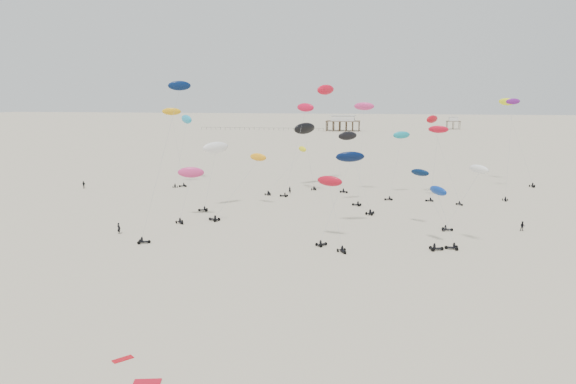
% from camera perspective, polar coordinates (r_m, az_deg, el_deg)
% --- Properties ---
extents(ground_plane, '(900.00, 900.00, 0.00)m').
position_cam_1_polar(ground_plane, '(204.27, 5.31, 3.44)').
color(ground_plane, beige).
extents(pavilion_main, '(21.00, 13.00, 9.80)m').
position_cam_1_polar(pavilion_main, '(353.79, 5.61, 6.87)').
color(pavilion_main, brown).
rests_on(pavilion_main, ground).
extents(pavilion_small, '(9.00, 7.00, 8.00)m').
position_cam_1_polar(pavilion_small, '(385.45, 16.44, 6.66)').
color(pavilion_small, brown).
rests_on(pavilion_small, ground).
extents(pier_fence, '(80.20, 0.20, 1.50)m').
position_cam_1_polar(pier_fence, '(361.47, -2.70, 6.43)').
color(pier_fence, black).
rests_on(pier_fence, ground).
extents(rig_0, '(9.59, 8.45, 22.24)m').
position_cam_1_polar(rig_0, '(153.95, 21.95, 6.47)').
color(rig_0, black).
rests_on(rig_0, ground).
extents(rig_1, '(8.82, 11.89, 14.14)m').
position_cam_1_polar(rig_1, '(132.75, -0.11, 2.37)').
color(rig_1, black).
rests_on(rig_1, ground).
extents(rig_2, '(5.66, 8.64, 15.09)m').
position_cam_1_polar(rig_2, '(128.51, 11.16, 4.25)').
color(rig_2, black).
rests_on(rig_2, ground).
extents(rig_3, '(5.28, 14.54, 23.87)m').
position_cam_1_polar(rig_3, '(137.76, 21.67, 5.49)').
color(rig_3, black).
rests_on(rig_3, ground).
extents(rig_4, '(8.46, 11.78, 19.46)m').
position_cam_1_polar(rig_4, '(127.73, 14.90, 5.71)').
color(rig_4, black).
rests_on(rig_4, ground).
extents(rig_5, '(8.79, 13.03, 17.13)m').
position_cam_1_polar(rig_5, '(114.90, 6.77, 3.40)').
color(rig_5, black).
rests_on(rig_5, ground).
extents(rig_6, '(5.19, 7.62, 9.96)m').
position_cam_1_polar(rig_6, '(105.39, -10.02, 1.11)').
color(rig_6, black).
rests_on(rig_6, ground).
extents(rig_7, '(7.53, 4.09, 10.56)m').
position_cam_1_polar(rig_7, '(99.25, 14.23, -0.14)').
color(rig_7, black).
rests_on(rig_7, ground).
extents(rig_8, '(5.14, 14.59, 18.87)m').
position_cam_1_polar(rig_8, '(150.40, -10.40, 6.53)').
color(rig_8, black).
rests_on(rig_8, ground).
extents(rig_9, '(4.60, 3.58, 16.60)m').
position_cam_1_polar(rig_9, '(125.19, 14.88, 4.90)').
color(rig_9, black).
rests_on(rig_9, ground).
extents(rig_10, '(4.70, 15.15, 22.87)m').
position_cam_1_polar(rig_10, '(126.07, 7.60, 6.70)').
color(rig_10, black).
rests_on(rig_10, ground).
extents(rig_11, '(8.78, 5.09, 13.04)m').
position_cam_1_polar(rig_11, '(87.16, 17.11, -1.04)').
color(rig_11, black).
rests_on(rig_11, ground).
extents(rig_12, '(6.52, 3.85, 19.89)m').
position_cam_1_polar(rig_12, '(143.40, -11.54, 6.67)').
color(rig_12, black).
rests_on(rig_12, ground).
extents(rig_13, '(5.67, 6.78, 13.84)m').
position_cam_1_polar(rig_13, '(113.36, -7.52, 3.73)').
color(rig_13, black).
rests_on(rig_13, ground).
extents(rig_14, '(9.76, 16.73, 26.79)m').
position_cam_1_polar(rig_14, '(142.68, 4.04, 9.26)').
color(rig_14, black).
rests_on(rig_14, ground).
extents(rig_15, '(6.83, 8.19, 16.33)m').
position_cam_1_polar(rig_15, '(138.56, 1.76, 6.07)').
color(rig_15, black).
rests_on(rig_15, ground).
extents(rig_16, '(7.17, 16.12, 17.43)m').
position_cam_1_polar(rig_16, '(95.32, 5.93, 2.36)').
color(rig_16, black).
rests_on(rig_16, ground).
extents(rig_17, '(7.79, 4.22, 21.12)m').
position_cam_1_polar(rig_17, '(126.33, 1.33, 6.75)').
color(rig_17, black).
rests_on(rig_17, ground).
extents(rig_18, '(7.91, 7.27, 25.21)m').
position_cam_1_polar(rig_18, '(89.96, -12.35, 4.63)').
color(rig_18, black).
rests_on(rig_18, ground).
extents(rig_19, '(5.07, 4.74, 9.51)m').
position_cam_1_polar(rig_19, '(88.03, 15.51, -1.86)').
color(rig_19, black).
rests_on(rig_19, ground).
extents(rig_20, '(5.98, 8.99, 11.25)m').
position_cam_1_polar(rig_20, '(86.51, 4.59, -0.58)').
color(rig_20, black).
rests_on(rig_20, ground).
extents(rig_21, '(8.48, 16.89, 17.65)m').
position_cam_1_polar(rig_21, '(110.72, -4.56, 1.47)').
color(rig_21, black).
rests_on(rig_21, ground).
extents(spectator_0, '(0.93, 0.77, 2.20)m').
position_cam_1_polar(spectator_0, '(98.17, -16.79, -4.08)').
color(spectator_0, black).
rests_on(spectator_0, ground).
extents(spectator_1, '(1.04, 0.70, 1.99)m').
position_cam_1_polar(spectator_1, '(103.83, 22.70, -3.68)').
color(spectator_1, black).
rests_on(spectator_1, ground).
extents(spectator_2, '(1.31, 0.76, 2.15)m').
position_cam_1_polar(spectator_2, '(147.59, -20.04, 0.36)').
color(spectator_2, black).
rests_on(spectator_2, ground).
extents(spectator_3, '(0.76, 0.58, 1.90)m').
position_cam_1_polar(spectator_3, '(131.73, 0.18, -0.13)').
color(spectator_3, black).
rests_on(spectator_3, ground).
extents(grounded_kite_a, '(2.35, 1.37, 0.08)m').
position_cam_1_polar(grounded_kite_a, '(49.46, -14.10, -18.24)').
color(grounded_kite_a, red).
rests_on(grounded_kite_a, ground).
extents(grounded_kite_b, '(1.71, 1.82, 0.07)m').
position_cam_1_polar(grounded_kite_b, '(53.64, -16.43, -16.01)').
color(grounded_kite_b, red).
rests_on(grounded_kite_b, ground).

